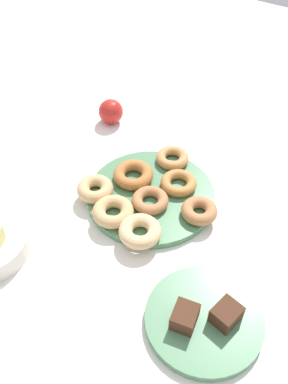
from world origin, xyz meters
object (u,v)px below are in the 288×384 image
(donut_2, at_px, (95,189))
(donut_5, at_px, (172,158))
(donut_1, at_px, (200,210))
(apple, at_px, (111,112))
(donut_0, at_px, (150,200))
(donut_3, at_px, (179,183))
(donut_6, at_px, (113,212))
(donut_4, at_px, (133,175))
(donut_plate, at_px, (151,196))
(brownie_near, at_px, (226,314))
(cake_plate, at_px, (204,319))
(brownie_far, at_px, (185,317))
(donut_7, at_px, (140,231))

(donut_2, xyz_separation_m, donut_5, (-0.10, -0.19, -0.00))
(donut_1, xyz_separation_m, apple, (0.37, -0.19, 0.00))
(donut_0, relative_size, donut_2, 0.99)
(donut_3, height_order, donut_6, donut_6)
(donut_4, height_order, donut_5, donut_4)
(donut_5, distance_m, apple, 0.25)
(donut_2, height_order, apple, apple)
(donut_plate, xyz_separation_m, brownie_near, (-0.28, 0.20, 0.03))
(donut_2, bearing_deg, cake_plate, 157.93)
(donut_5, height_order, brownie_far, brownie_far)
(donut_1, xyz_separation_m, cake_plate, (-0.12, 0.21, -0.02))
(donut_3, bearing_deg, donut_7, 90.92)
(donut_1, xyz_separation_m, donut_3, (0.08, -0.05, -0.00))
(donut_0, bearing_deg, brownie_near, 147.61)
(donut_3, relative_size, donut_5, 1.04)
(donut_7, relative_size, brownie_far, 1.81)
(donut_1, xyz_separation_m, brownie_far, (-0.09, 0.24, 0.00))
(donut_1, bearing_deg, donut_2, 17.27)
(donut_6, relative_size, cake_plate, 0.42)
(donut_1, height_order, donut_6, donut_6)
(donut_7, bearing_deg, cake_plate, 154.72)
(donut_3, relative_size, cake_plate, 0.39)
(donut_3, xyz_separation_m, cake_plate, (-0.20, 0.26, -0.02))
(apple, bearing_deg, donut_6, 126.24)
(apple, bearing_deg, donut_5, 163.25)
(donut_1, height_order, donut_4, same)
(donut_0, distance_m, donut_4, 0.09)
(donut_1, bearing_deg, donut_4, -4.43)
(donut_1, relative_size, donut_4, 0.84)
(donut_3, relative_size, apple, 1.24)
(donut_4, bearing_deg, donut_5, -114.70)
(donut_plate, xyz_separation_m, cake_plate, (-0.24, 0.21, 0.00))
(donut_plate, xyz_separation_m, donut_3, (-0.04, -0.05, 0.02))
(donut_4, distance_m, apple, 0.26)
(donut_5, height_order, cake_plate, donut_5)
(donut_3, xyz_separation_m, apple, (0.29, -0.14, 0.01))
(brownie_far, bearing_deg, donut_7, -35.21)
(donut_1, bearing_deg, cake_plate, 119.40)
(donut_3, bearing_deg, donut_0, 72.04)
(donut_1, relative_size, donut_2, 0.96)
(donut_2, relative_size, apple, 1.23)
(donut_0, xyz_separation_m, apple, (0.27, -0.22, 0.01))
(donut_plate, relative_size, donut_3, 3.52)
(donut_plate, height_order, cake_plate, same)
(donut_0, distance_m, donut_5, 0.15)
(donut_4, distance_m, donut_6, 0.12)
(donut_1, distance_m, donut_7, 0.14)
(donut_1, xyz_separation_m, brownie_near, (-0.15, 0.20, 0.00))
(donut_plate, distance_m, donut_0, 0.04)
(cake_plate, distance_m, apple, 0.64)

